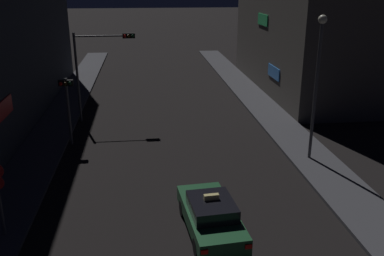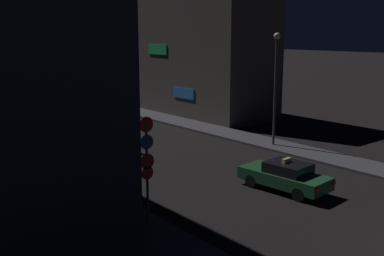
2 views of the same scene
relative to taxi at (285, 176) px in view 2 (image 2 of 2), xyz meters
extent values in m
cube|color=#424247|center=(-8.15, 16.46, -0.66)|extent=(2.56, 52.65, 0.15)
cube|color=#424247|center=(6.50, 16.46, -0.66)|extent=(2.56, 52.65, 0.15)
cube|color=red|center=(-9.39, 7.67, 2.18)|extent=(0.08, 2.80, 0.90)
cube|color=#514C47|center=(10.90, 21.53, 5.77)|extent=(6.25, 19.19, 13.01)
cube|color=#337FE5|center=(7.74, 17.69, 1.61)|extent=(0.08, 2.80, 0.90)
cube|color=#26CC66|center=(7.74, 21.53, 5.25)|extent=(0.08, 2.80, 0.90)
cube|color=#1E512D|center=(0.00, 0.05, -0.12)|extent=(2.18, 4.54, 0.60)
cube|color=black|center=(0.01, -0.15, 0.43)|extent=(1.75, 2.11, 0.50)
cube|color=red|center=(-0.56, -2.23, -0.02)|extent=(0.24, 0.08, 0.16)
cube|color=red|center=(0.94, -2.10, -0.02)|extent=(0.24, 0.08, 0.16)
cylinder|color=black|center=(-0.92, 1.34, -0.42)|extent=(0.27, 0.66, 0.64)
cylinder|color=black|center=(0.67, 1.48, -0.42)|extent=(0.27, 0.66, 0.64)
cylinder|color=black|center=(-0.68, -1.38, -0.42)|extent=(0.27, 0.66, 0.64)
cylinder|color=black|center=(0.91, -1.24, -0.42)|extent=(0.27, 0.66, 0.64)
cube|color=#F4E08C|center=(0.00, -0.05, 0.78)|extent=(0.57, 0.23, 0.20)
cylinder|color=#47474C|center=(-6.63, 14.27, 2.24)|extent=(0.16, 0.16, 5.94)
cylinder|color=#47474C|center=(-4.89, 14.27, 4.96)|extent=(3.47, 0.10, 0.10)
cube|color=black|center=(-3.16, 14.27, 4.96)|extent=(0.80, 0.28, 0.32)
sphere|color=red|center=(-3.40, 14.09, 4.96)|extent=(0.20, 0.20, 0.20)
sphere|color=#3F2D0C|center=(-3.16, 14.09, 4.96)|extent=(0.20, 0.20, 0.20)
sphere|color=#0C3319|center=(-2.91, 14.09, 4.96)|extent=(0.20, 0.20, 0.20)
cylinder|color=#47474C|center=(-6.63, 9.98, 1.22)|extent=(0.16, 0.16, 3.92)
cube|color=black|center=(-6.63, 9.98, 2.93)|extent=(0.80, 0.28, 0.32)
sphere|color=red|center=(-6.87, 9.80, 2.93)|extent=(0.20, 0.20, 0.20)
sphere|color=#3F2D0C|center=(-6.63, 9.80, 2.93)|extent=(0.20, 0.20, 0.20)
sphere|color=#0C3319|center=(-6.38, 9.80, 2.93)|extent=(0.20, 0.20, 0.20)
cylinder|color=#47474C|center=(-7.63, 0.51, 1.50)|extent=(0.10, 0.10, 4.16)
cylinder|color=red|center=(-7.63, 0.49, 3.42)|extent=(0.59, 0.03, 0.59)
cylinder|color=blue|center=(-7.63, 0.49, 2.75)|extent=(0.57, 0.03, 0.57)
cylinder|color=red|center=(-7.63, 0.49, 1.99)|extent=(0.62, 0.03, 0.62)
cylinder|color=red|center=(-7.63, 0.49, 1.53)|extent=(0.53, 0.03, 0.53)
cylinder|color=#47474C|center=(6.30, 6.16, 2.88)|extent=(0.16, 0.16, 6.93)
sphere|color=#EAE5C6|center=(6.30, 6.16, 6.57)|extent=(0.43, 0.43, 0.43)
camera|label=1|loc=(-2.30, -13.71, 8.30)|focal=39.55mm
camera|label=2|loc=(-17.02, -13.65, 6.80)|focal=43.17mm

